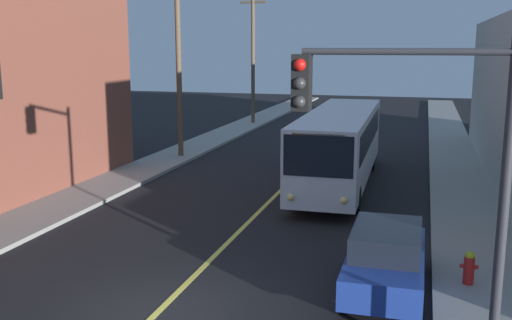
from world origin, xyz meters
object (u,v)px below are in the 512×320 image
Objects in this scene: parked_car_blue at (386,258)px; utility_pole_mid at (178,47)px; fire_hydrant at (469,267)px; utility_pole_far at (253,46)px; traffic_signal_right_corner at (412,143)px; city_bus at (340,144)px.

parked_car_blue is 19.51m from utility_pole_mid.
fire_hydrant is (13.71, -14.13, -5.27)m from utility_pole_mid.
utility_pole_far is at bearing 112.21° from parked_car_blue.
parked_car_blue is 5.06m from traffic_signal_right_corner.
parked_car_blue is 0.42× the size of utility_pole_far.
city_bus is at bearing -63.13° from utility_pole_far.
parked_car_blue is (2.67, -10.89, -0.98)m from city_bus.
utility_pole_far is 31.93m from fire_hydrant.
utility_pole_mid is at bearing 128.48° from parked_car_blue.
utility_pole_mid is 22.18m from traffic_signal_right_corner.
utility_pole_mid reaches higher than parked_car_blue.
utility_pole_far reaches higher than fire_hydrant.
utility_pole_mid is 1.00× the size of utility_pole_far.
utility_pole_far is at bearing 90.35° from utility_pole_mid.
utility_pole_mid is 14.18m from utility_pole_far.
fire_hydrant is (13.79, -28.31, -5.29)m from utility_pole_far.
traffic_signal_right_corner reaches higher than city_bus.
utility_pole_far is (-0.09, 14.18, 0.02)m from utility_pole_mid.
utility_pole_mid is (-11.73, 14.76, 5.01)m from parked_car_blue.
utility_pole_mid is (-9.06, 3.86, 4.03)m from city_bus.
utility_pole_mid is at bearing 156.90° from city_bus.
parked_car_blue reaches higher than fire_hydrant.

